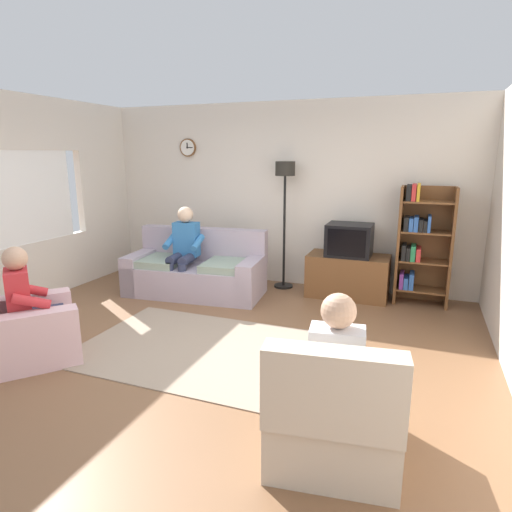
{
  "coord_description": "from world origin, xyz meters",
  "views": [
    {
      "loc": [
        1.98,
        -3.63,
        1.94
      ],
      "look_at": [
        0.34,
        0.64,
        0.87
      ],
      "focal_mm": 30.37,
      "sensor_mm": 36.0,
      "label": 1
    }
  ],
  "objects_px": {
    "couch": "(196,272)",
    "tv_stand": "(348,276)",
    "tv": "(349,240)",
    "bookshelf": "(420,243)",
    "floor_lamp": "(285,190)",
    "person_in_left_armchair": "(30,299)",
    "person_on_couch": "(184,246)",
    "armchair_near_window": "(24,331)",
    "person_in_right_armchair": "(336,365)",
    "armchair_near_bookshelf": "(334,416)"
  },
  "relations": [
    {
      "from": "person_in_left_armchair",
      "to": "armchair_near_window",
      "type": "bearing_deg",
      "value": -130.24
    },
    {
      "from": "person_in_left_armchair",
      "to": "couch",
      "type": "bearing_deg",
      "value": 78.25
    },
    {
      "from": "bookshelf",
      "to": "armchair_near_window",
      "type": "bearing_deg",
      "value": -138.15
    },
    {
      "from": "armchair_near_bookshelf",
      "to": "person_in_left_armchair",
      "type": "height_order",
      "value": "person_in_left_armchair"
    },
    {
      "from": "couch",
      "to": "armchair_near_bookshelf",
      "type": "distance_m",
      "value": 3.7
    },
    {
      "from": "tv_stand",
      "to": "couch",
      "type": "bearing_deg",
      "value": -162.77
    },
    {
      "from": "tv",
      "to": "bookshelf",
      "type": "bearing_deg",
      "value": 5.94
    },
    {
      "from": "tv",
      "to": "armchair_near_bookshelf",
      "type": "bearing_deg",
      "value": -82.17
    },
    {
      "from": "armchair_near_window",
      "to": "person_on_couch",
      "type": "xyz_separation_m",
      "value": [
        0.42,
        2.32,
        0.41
      ]
    },
    {
      "from": "person_in_right_armchair",
      "to": "armchair_near_bookshelf",
      "type": "bearing_deg",
      "value": -82.22
    },
    {
      "from": "tv_stand",
      "to": "bookshelf",
      "type": "distance_m",
      "value": 1.05
    },
    {
      "from": "armchair_near_bookshelf",
      "to": "armchair_near_window",
      "type": "bearing_deg",
      "value": 174.22
    },
    {
      "from": "person_in_left_armchair",
      "to": "person_on_couch",
      "type": "bearing_deg",
      "value": 80.81
    },
    {
      "from": "couch",
      "to": "tv_stand",
      "type": "height_order",
      "value": "couch"
    },
    {
      "from": "bookshelf",
      "to": "person_on_couch",
      "type": "bearing_deg",
      "value": -165.2
    },
    {
      "from": "tv_stand",
      "to": "floor_lamp",
      "type": "height_order",
      "value": "floor_lamp"
    },
    {
      "from": "floor_lamp",
      "to": "couch",
      "type": "bearing_deg",
      "value": -145.73
    },
    {
      "from": "person_on_couch",
      "to": "person_in_left_armchair",
      "type": "xyz_separation_m",
      "value": [
        -0.36,
        -2.25,
        -0.09
      ]
    },
    {
      "from": "floor_lamp",
      "to": "person_in_left_armchair",
      "type": "relative_size",
      "value": 1.65
    },
    {
      "from": "person_on_couch",
      "to": "person_in_left_armchair",
      "type": "height_order",
      "value": "person_on_couch"
    },
    {
      "from": "armchair_near_window",
      "to": "person_in_right_armchair",
      "type": "bearing_deg",
      "value": -4.15
    },
    {
      "from": "tv_stand",
      "to": "armchair_near_window",
      "type": "relative_size",
      "value": 0.93
    },
    {
      "from": "couch",
      "to": "person_in_right_armchair",
      "type": "relative_size",
      "value": 1.77
    },
    {
      "from": "tv_stand",
      "to": "person_in_left_armchair",
      "type": "distance_m",
      "value": 3.93
    },
    {
      "from": "tv_stand",
      "to": "person_on_couch",
      "type": "xyz_separation_m",
      "value": [
        -2.17,
        -0.74,
        0.4
      ]
    },
    {
      "from": "tv_stand",
      "to": "armchair_near_bookshelf",
      "type": "height_order",
      "value": "armchair_near_bookshelf"
    },
    {
      "from": "tv_stand",
      "to": "floor_lamp",
      "type": "xyz_separation_m",
      "value": [
        -0.97,
        0.1,
        1.15
      ]
    },
    {
      "from": "armchair_near_window",
      "to": "tv_stand",
      "type": "bearing_deg",
      "value": 49.77
    },
    {
      "from": "couch",
      "to": "person_in_left_armchair",
      "type": "xyz_separation_m",
      "value": [
        -0.49,
        -2.36,
        0.29
      ]
    },
    {
      "from": "couch",
      "to": "bookshelf",
      "type": "height_order",
      "value": "bookshelf"
    },
    {
      "from": "tv_stand",
      "to": "bookshelf",
      "type": "height_order",
      "value": "bookshelf"
    },
    {
      "from": "armchair_near_window",
      "to": "bookshelf",
      "type": "bearing_deg",
      "value": 41.85
    },
    {
      "from": "tv",
      "to": "armchair_near_bookshelf",
      "type": "xyz_separation_m",
      "value": [
        0.46,
        -3.34,
        -0.52
      ]
    },
    {
      "from": "bookshelf",
      "to": "armchair_near_bookshelf",
      "type": "bearing_deg",
      "value": -97.4
    },
    {
      "from": "bookshelf",
      "to": "floor_lamp",
      "type": "bearing_deg",
      "value": 179.11
    },
    {
      "from": "person_on_couch",
      "to": "tv_stand",
      "type": "bearing_deg",
      "value": 18.91
    },
    {
      "from": "person_on_couch",
      "to": "person_in_left_armchair",
      "type": "bearing_deg",
      "value": -99.19
    },
    {
      "from": "tv",
      "to": "armchair_near_bookshelf",
      "type": "relative_size",
      "value": 0.61
    },
    {
      "from": "couch",
      "to": "tv",
      "type": "xyz_separation_m",
      "value": [
        2.04,
        0.61,
        0.5
      ]
    },
    {
      "from": "armchair_near_bookshelf",
      "to": "couch",
      "type": "bearing_deg",
      "value": 132.42
    },
    {
      "from": "tv_stand",
      "to": "armchair_near_bookshelf",
      "type": "xyz_separation_m",
      "value": [
        0.46,
        -3.37,
        -0.01
      ]
    },
    {
      "from": "person_in_left_armchair",
      "to": "person_in_right_armchair",
      "type": "bearing_deg",
      "value": -5.53
    },
    {
      "from": "armchair_near_window",
      "to": "floor_lamp",
      "type": "bearing_deg",
      "value": 62.82
    },
    {
      "from": "couch",
      "to": "armchair_near_window",
      "type": "distance_m",
      "value": 2.49
    },
    {
      "from": "couch",
      "to": "floor_lamp",
      "type": "xyz_separation_m",
      "value": [
        1.07,
        0.73,
        1.14
      ]
    },
    {
      "from": "armchair_near_window",
      "to": "person_in_right_armchair",
      "type": "height_order",
      "value": "person_in_right_armchair"
    },
    {
      "from": "floor_lamp",
      "to": "person_on_couch",
      "type": "height_order",
      "value": "floor_lamp"
    },
    {
      "from": "floor_lamp",
      "to": "person_in_right_armchair",
      "type": "distance_m",
      "value": 3.76
    },
    {
      "from": "tv_stand",
      "to": "tv",
      "type": "bearing_deg",
      "value": -90.0
    },
    {
      "from": "armchair_near_bookshelf",
      "to": "person_in_right_armchair",
      "type": "relative_size",
      "value": 0.88
    }
  ]
}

